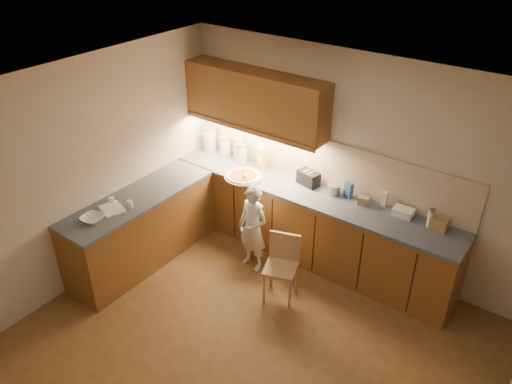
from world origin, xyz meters
TOP-DOWN VIEW (x-y plane):
  - room at (0.00, 0.00)m, footprint 4.54×4.50m
  - l_counter at (-0.92, 1.25)m, footprint 3.77×2.62m
  - backsplash at (-0.38, 1.99)m, footprint 3.75×0.02m
  - upper_cabinets at (-1.27, 1.82)m, footprint 1.95×0.36m
  - pizza_on_board at (-1.22, 1.50)m, footprint 0.48×0.48m
  - child at (-0.76, 1.09)m, footprint 0.43×0.31m
  - wooden_chair at (-0.20, 0.88)m, footprint 0.45×0.45m
  - mixing_bowl at (-1.95, -0.25)m, footprint 0.27×0.27m
  - canister_a at (-2.06, 1.84)m, footprint 0.18×0.18m
  - canister_b at (-1.80, 1.86)m, footprint 0.15×0.15m
  - canister_c at (-1.59, 1.89)m, footprint 0.16×0.16m
  - canister_d at (-1.51, 1.83)m, footprint 0.16×0.16m
  - oil_jug at (-1.20, 1.86)m, footprint 0.14×0.12m
  - toaster at (-0.47, 1.84)m, footprint 0.30×0.21m
  - steel_pot at (-0.11, 1.83)m, footprint 0.16×0.16m
  - blue_box at (0.06, 1.86)m, footprint 0.10×0.08m
  - card_box_a at (0.27, 1.83)m, footprint 0.15×0.13m
  - white_bottle at (0.48, 1.92)m, footprint 0.06×0.06m
  - flat_pack at (0.74, 1.86)m, footprint 0.22×0.16m
  - tall_jar at (1.05, 1.82)m, footprint 0.07×0.07m
  - card_box_b at (1.15, 1.84)m, footprint 0.18×0.15m
  - dough_cloth at (-1.96, 0.03)m, footprint 0.34×0.30m
  - spice_jar_a at (-2.06, 0.11)m, footprint 0.08×0.08m
  - spice_jar_b at (-1.83, 0.18)m, footprint 0.08×0.08m

SIDE VIEW (x-z plane):
  - wooden_chair at x=-0.20m, z-range 0.06..0.85m
  - l_counter at x=-0.92m, z-range 0.00..0.92m
  - child at x=-0.76m, z-range 0.00..1.12m
  - dough_cloth at x=-1.96m, z-range 0.92..0.94m
  - pizza_on_board at x=-1.22m, z-range 0.84..1.04m
  - mixing_bowl at x=-1.95m, z-range 0.92..0.98m
  - spice_jar_a at x=-2.06m, z-range 0.92..1.00m
  - spice_jar_b at x=-1.83m, z-range 0.92..1.01m
  - flat_pack at x=0.74m, z-range 0.92..1.01m
  - card_box_a at x=0.27m, z-range 0.92..1.01m
  - steel_pot at x=-0.11m, z-range 0.92..1.05m
  - card_box_b at x=1.15m, z-range 0.92..1.06m
  - toaster at x=-0.47m, z-range 0.92..1.10m
  - blue_box at x=0.06m, z-range 0.92..1.10m
  - white_bottle at x=0.48m, z-range 0.92..1.11m
  - tall_jar at x=1.05m, z-range 0.92..1.14m
  - canister_d at x=-1.51m, z-range 0.92..1.18m
  - canister_b at x=-1.80m, z-range 0.92..1.19m
  - canister_c at x=-1.59m, z-range 0.92..1.22m
  - oil_jug at x=-1.20m, z-range 0.91..1.24m
  - canister_a at x=-2.06m, z-range 0.92..1.28m
  - backsplash at x=-0.38m, z-range 0.92..1.50m
  - room at x=0.00m, z-range 0.37..2.99m
  - upper_cabinets at x=-1.27m, z-range 1.48..2.21m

